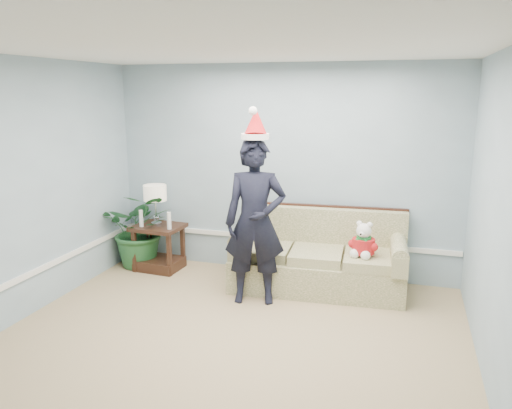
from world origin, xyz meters
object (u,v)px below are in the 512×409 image
at_px(side_table, 159,252).
at_px(houseplant, 141,229).
at_px(teddy_bear, 363,244).
at_px(man, 255,222).
at_px(table_lamp, 155,195).
at_px(sofa, 318,260).

xyz_separation_m(side_table, houseplant, (-0.28, 0.05, 0.28)).
relative_size(side_table, teddy_bear, 1.59).
height_order(side_table, man, man).
bearing_deg(side_table, table_lamp, 138.45).
height_order(table_lamp, teddy_bear, table_lamp).
bearing_deg(table_lamp, houseplant, 177.65).
bearing_deg(teddy_bear, table_lamp, -170.64).
height_order(houseplant, man, man).
distance_m(sofa, side_table, 2.16).
relative_size(houseplant, teddy_bear, 2.50).
relative_size(man, teddy_bear, 4.45).
relative_size(sofa, side_table, 3.17).
bearing_deg(sofa, table_lamp, 174.98).
bearing_deg(man, sofa, 31.43).
distance_m(table_lamp, teddy_bear, 2.78).
xyz_separation_m(table_lamp, man, (1.59, -0.66, -0.09)).
relative_size(side_table, table_lamp, 1.24).
bearing_deg(side_table, man, -22.02).
height_order(sofa, man, man).
relative_size(sofa, teddy_bear, 5.03).
height_order(sofa, table_lamp, table_lamp).
height_order(side_table, table_lamp, table_lamp).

